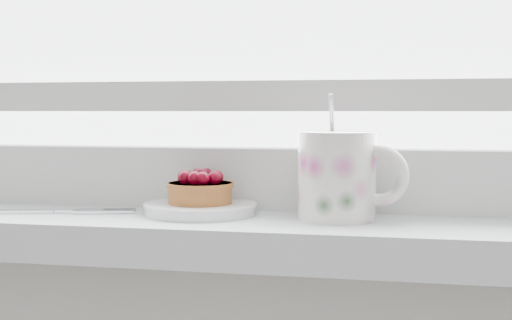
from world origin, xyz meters
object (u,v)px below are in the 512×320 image
(floral_mug, at_px, (340,174))
(fork, at_px, (38,211))
(saucer, at_px, (200,209))
(raspberry_tart, at_px, (200,188))

(floral_mug, relative_size, fork, 0.63)
(saucer, relative_size, floral_mug, 0.94)
(floral_mug, bearing_deg, saucer, 177.50)
(floral_mug, xyz_separation_m, fork, (-0.33, -0.02, -0.05))
(saucer, distance_m, fork, 0.18)
(raspberry_tart, height_order, floral_mug, floral_mug)
(saucer, distance_m, floral_mug, 0.16)
(raspberry_tart, bearing_deg, floral_mug, -2.48)
(floral_mug, bearing_deg, raspberry_tart, 177.52)
(saucer, height_order, fork, saucer)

